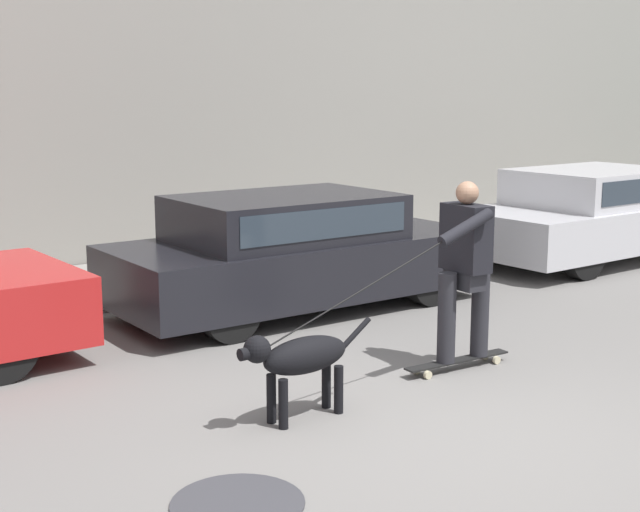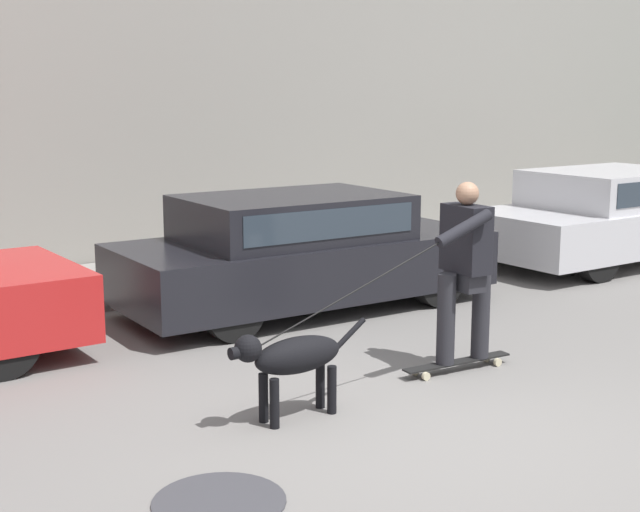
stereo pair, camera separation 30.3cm
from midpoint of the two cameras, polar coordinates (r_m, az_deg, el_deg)
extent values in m
plane|color=slate|center=(6.40, 9.46, -11.16)|extent=(36.00, 36.00, 0.00)
cube|color=gray|center=(12.11, -13.56, 12.88)|extent=(32.00, 0.30, 5.79)
cube|color=gray|center=(11.14, -10.73, -1.52)|extent=(30.00, 2.23, 0.10)
cylinder|color=black|center=(7.75, -18.75, -5.18)|extent=(0.65, 0.22, 0.64)
cylinder|color=black|center=(11.01, 3.35, -0.15)|extent=(0.61, 0.20, 0.61)
cylinder|color=black|center=(9.89, 8.42, -1.49)|extent=(0.61, 0.20, 0.61)
cylinder|color=black|center=(9.75, -8.72, -1.67)|extent=(0.61, 0.20, 0.61)
cylinder|color=black|center=(8.46, -4.56, -3.46)|extent=(0.61, 0.20, 0.61)
cube|color=black|center=(9.67, -0.09, -0.56)|extent=(4.09, 1.74, 0.60)
cube|color=black|center=(9.50, -0.92, 2.51)|extent=(2.29, 1.56, 0.47)
cube|color=#28333D|center=(8.85, 1.76, 2.06)|extent=(2.00, 0.03, 0.30)
cylinder|color=black|center=(14.73, 19.95, 2.10)|extent=(0.68, 0.22, 0.67)
cylinder|color=black|center=(12.59, 12.48, 1.13)|extent=(0.68, 0.22, 0.67)
cylinder|color=black|center=(11.59, 18.10, 0.05)|extent=(0.68, 0.22, 0.67)
cube|color=#BCBCC1|center=(13.14, 19.17, 1.87)|extent=(4.56, 1.94, 0.58)
cube|color=#BCBCC1|center=(12.93, 18.84, 4.15)|extent=(2.23, 1.69, 0.49)
cylinder|color=black|center=(6.35, -1.55, -9.43)|extent=(0.07, 0.07, 0.36)
cylinder|color=black|center=(6.46, -2.29, -9.07)|extent=(0.07, 0.07, 0.36)
cylinder|color=black|center=(6.63, 2.08, -8.56)|extent=(0.07, 0.07, 0.36)
cylinder|color=black|center=(6.74, 1.31, -8.23)|extent=(0.07, 0.07, 0.36)
ellipsoid|color=black|center=(6.45, -0.07, -6.36)|extent=(0.73, 0.30, 0.27)
sphere|color=black|center=(6.19, -3.23, -5.94)|extent=(0.19, 0.19, 0.19)
cylinder|color=black|center=(6.15, -3.92, -6.21)|extent=(0.11, 0.09, 0.09)
cylinder|color=black|center=(6.70, 3.22, -5.01)|extent=(0.29, 0.06, 0.22)
cylinder|color=beige|center=(7.45, 7.97, -7.64)|extent=(0.07, 0.03, 0.07)
cylinder|color=beige|center=(7.57, 7.27, -7.34)|extent=(0.07, 0.03, 0.07)
cylinder|color=beige|center=(7.93, 12.39, -6.67)|extent=(0.07, 0.03, 0.07)
cylinder|color=beige|center=(8.04, 11.67, -6.40)|extent=(0.07, 0.03, 0.07)
cube|color=black|center=(7.73, 9.90, -6.70)|extent=(1.07, 0.17, 0.02)
cylinder|color=#232328|center=(7.54, 9.21, -4.02)|extent=(0.15, 0.15, 0.77)
cylinder|color=#232328|center=(7.77, 11.36, -3.64)|extent=(0.15, 0.15, 0.77)
cube|color=#232328|center=(7.58, 10.38, -1.57)|extent=(0.20, 0.35, 0.15)
cube|color=black|center=(7.52, 10.47, 1.10)|extent=(0.24, 0.45, 0.56)
sphere|color=#997056|center=(7.47, 10.57, 3.96)|extent=(0.19, 0.19, 0.19)
cylinder|color=black|center=(7.73, 9.18, 1.16)|extent=(0.10, 0.10, 0.53)
cylinder|color=black|center=(7.13, 10.40, 1.75)|extent=(0.54, 0.11, 0.28)
cylinder|color=black|center=(6.54, 3.18, -2.49)|extent=(1.67, 0.04, 0.63)
cylinder|color=#38383D|center=(5.37, -4.82, -15.39)|extent=(0.78, 0.78, 0.01)
camera|label=1|loc=(0.15, -88.87, 0.21)|focal=50.00mm
camera|label=2|loc=(0.15, 91.13, -0.21)|focal=50.00mm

